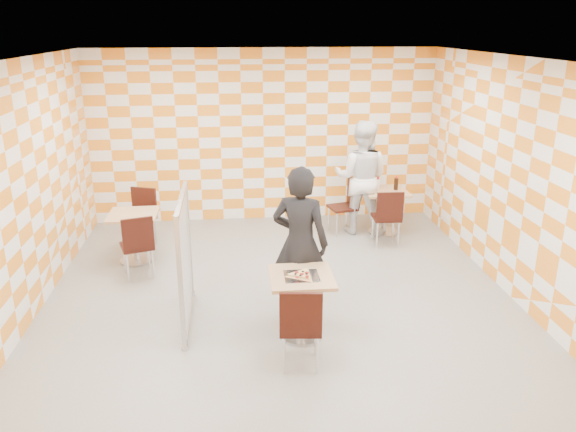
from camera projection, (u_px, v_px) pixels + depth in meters
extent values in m
plane|color=gray|center=(282.00, 308.00, 7.01)|extent=(7.00, 7.00, 0.00)
plane|color=white|center=(281.00, 60.00, 6.04)|extent=(7.00, 7.00, 0.00)
plane|color=white|center=(264.00, 137.00, 9.82)|extent=(6.00, 0.00, 6.00)
plane|color=white|center=(13.00, 201.00, 6.24)|extent=(0.00, 7.00, 7.00)
plane|color=white|center=(527.00, 186.00, 6.81)|extent=(0.00, 7.00, 7.00)
cube|color=tan|center=(301.00, 277.00, 6.17)|extent=(0.70, 0.70, 0.04)
cylinder|color=#A5A5AA|center=(301.00, 306.00, 6.28)|extent=(0.08, 0.08, 0.70)
cylinder|color=#A5A5AA|center=(301.00, 334.00, 6.40)|extent=(0.50, 0.50, 0.03)
cube|color=tan|center=(385.00, 191.00, 9.32)|extent=(0.70, 0.70, 0.04)
cylinder|color=#A5A5AA|center=(384.00, 212.00, 9.44)|extent=(0.08, 0.08, 0.70)
cylinder|color=#A5A5AA|center=(383.00, 232.00, 9.56)|extent=(0.50, 0.50, 0.03)
cube|color=tan|center=(133.00, 215.00, 8.18)|extent=(0.70, 0.70, 0.04)
cylinder|color=#A5A5AA|center=(135.00, 238.00, 8.30)|extent=(0.08, 0.08, 0.70)
cylinder|color=#A5A5AA|center=(137.00, 260.00, 8.42)|extent=(0.50, 0.50, 0.03)
cube|color=black|center=(300.00, 326.00, 5.72)|extent=(0.46, 0.46, 0.04)
cube|color=black|center=(301.00, 314.00, 5.44)|extent=(0.42, 0.08, 0.45)
cylinder|color=silver|center=(316.00, 338.00, 5.95)|extent=(0.03, 0.03, 0.43)
cylinder|color=silver|center=(284.00, 338.00, 5.95)|extent=(0.03, 0.03, 0.43)
cylinder|color=silver|center=(317.00, 355.00, 5.63)|extent=(0.03, 0.03, 0.43)
cylinder|color=silver|center=(284.00, 355.00, 5.63)|extent=(0.03, 0.03, 0.43)
cube|color=black|center=(386.00, 217.00, 8.93)|extent=(0.43, 0.43, 0.04)
cube|color=black|center=(390.00, 206.00, 8.66)|extent=(0.42, 0.05, 0.45)
cylinder|color=silver|center=(393.00, 227.00, 9.18)|extent=(0.03, 0.03, 0.43)
cylinder|color=silver|center=(373.00, 228.00, 9.16)|extent=(0.03, 0.03, 0.43)
cylinder|color=silver|center=(398.00, 235.00, 8.86)|extent=(0.03, 0.03, 0.43)
cylinder|color=silver|center=(377.00, 235.00, 8.83)|extent=(0.03, 0.03, 0.43)
cube|color=black|center=(342.00, 208.00, 9.41)|extent=(0.51, 0.51, 0.04)
cube|color=black|center=(354.00, 192.00, 9.39)|extent=(0.14, 0.42, 0.45)
cylinder|color=silver|center=(329.00, 219.00, 9.59)|extent=(0.03, 0.03, 0.43)
cylinder|color=silver|center=(337.00, 225.00, 9.28)|extent=(0.03, 0.03, 0.43)
cylinder|color=silver|center=(347.00, 217.00, 9.69)|extent=(0.03, 0.03, 0.43)
cylinder|color=silver|center=(355.00, 223.00, 9.39)|extent=(0.03, 0.03, 0.43)
cube|color=black|center=(137.00, 246.00, 7.78)|extent=(0.53, 0.53, 0.04)
cube|color=black|center=(138.00, 234.00, 7.53)|extent=(0.41, 0.17, 0.45)
cylinder|color=silver|center=(148.00, 255.00, 8.07)|extent=(0.03, 0.03, 0.43)
cylinder|color=silver|center=(124.00, 259.00, 7.94)|extent=(0.03, 0.03, 0.43)
cylinder|color=silver|center=(153.00, 264.00, 7.77)|extent=(0.03, 0.03, 0.43)
cylinder|color=silver|center=(128.00, 268.00, 7.64)|extent=(0.03, 0.03, 0.43)
cube|color=black|center=(139.00, 220.00, 8.81)|extent=(0.54, 0.54, 0.04)
cube|color=black|center=(144.00, 201.00, 8.91)|extent=(0.41, 0.18, 0.45)
cylinder|color=silver|center=(126.00, 237.00, 8.77)|extent=(0.03, 0.03, 0.43)
cylinder|color=silver|center=(145.00, 239.00, 8.69)|extent=(0.03, 0.03, 0.43)
cylinder|color=silver|center=(136.00, 229.00, 9.08)|extent=(0.03, 0.03, 0.43)
cylinder|color=silver|center=(155.00, 231.00, 9.01)|extent=(0.03, 0.03, 0.43)
cube|color=white|center=(185.00, 259.00, 6.47)|extent=(0.02, 1.30, 1.40)
cube|color=#B2B2B7|center=(181.00, 199.00, 6.24)|extent=(0.05, 1.30, 0.05)
cube|color=#B2B2B7|center=(189.00, 314.00, 6.70)|extent=(0.05, 1.30, 0.05)
cube|color=#B2B2B7|center=(180.00, 283.00, 5.86)|extent=(0.05, 0.05, 1.50)
cylinder|color=#B2B2B7|center=(185.00, 348.00, 6.11)|extent=(0.08, 0.08, 0.05)
cube|color=#B2B2B7|center=(189.00, 239.00, 7.08)|extent=(0.05, 0.05, 1.50)
cylinder|color=#B2B2B7|center=(192.00, 294.00, 7.33)|extent=(0.08, 0.08, 0.05)
imported|color=black|center=(300.00, 243.00, 6.59)|extent=(0.80, 0.67, 1.86)
imported|color=white|center=(361.00, 178.00, 9.32)|extent=(1.12, 1.00, 1.90)
cube|color=silver|center=(302.00, 276.00, 6.14)|extent=(0.38, 0.34, 0.01)
cone|color=tan|center=(302.00, 275.00, 6.14)|extent=(0.40, 0.40, 0.02)
cone|color=#F2D88C|center=(301.00, 273.00, 6.15)|extent=(0.33, 0.33, 0.01)
cylinder|color=maroon|center=(297.00, 277.00, 6.03)|extent=(0.04, 0.04, 0.01)
cylinder|color=maroon|center=(307.00, 276.00, 6.05)|extent=(0.04, 0.04, 0.01)
cylinder|color=maroon|center=(302.00, 274.00, 6.11)|extent=(0.04, 0.04, 0.01)
cylinder|color=maroon|center=(297.00, 272.00, 6.15)|extent=(0.04, 0.04, 0.01)
cylinder|color=maroon|center=(307.00, 272.00, 6.14)|extent=(0.04, 0.04, 0.01)
torus|color=black|center=(306.00, 274.00, 6.10)|extent=(0.03, 0.03, 0.01)
torus|color=black|center=(300.00, 275.00, 6.07)|extent=(0.03, 0.03, 0.01)
torus|color=black|center=(303.00, 271.00, 6.17)|extent=(0.03, 0.03, 0.01)
torus|color=black|center=(295.00, 274.00, 6.10)|extent=(0.03, 0.03, 0.01)
cylinder|color=white|center=(378.00, 184.00, 9.40)|extent=(0.06, 0.06, 0.16)
cylinder|color=red|center=(378.00, 178.00, 9.37)|extent=(0.04, 0.04, 0.04)
cylinder|color=black|center=(396.00, 184.00, 9.32)|extent=(0.07, 0.07, 0.20)
cylinder|color=red|center=(396.00, 177.00, 9.28)|extent=(0.03, 0.03, 0.03)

